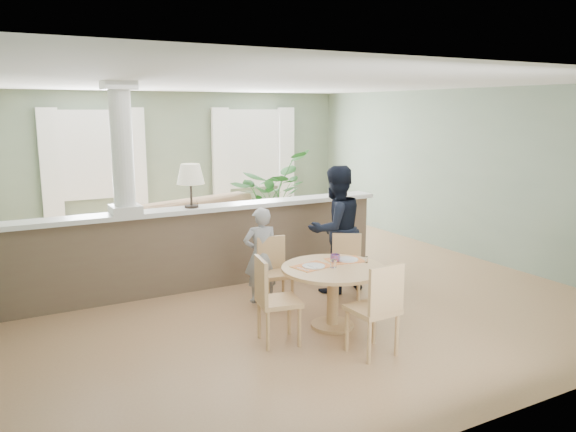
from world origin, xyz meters
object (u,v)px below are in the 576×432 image
chair_side (272,297)px  man_person (335,229)px  child_person (261,255)px  dining_table (333,279)px  chair_near (378,305)px  houseplant (270,197)px  sofa (205,230)px  chair_far_boy (274,268)px  chair_far_man (346,265)px

chair_side → man_person: man_person is taller
chair_side → child_person: 1.28m
child_person → dining_table: bearing=119.5°
chair_near → houseplant: bearing=-107.4°
chair_near → chair_side: bearing=-48.2°
chair_side → houseplant: bearing=-16.0°
sofa → chair_near: bearing=-104.5°
dining_table → chair_far_boy: chair_far_boy is taller
sofa → chair_far_man: 2.92m
houseplant → man_person: size_ratio=0.99×
houseplant → chair_far_boy: bearing=-116.2°
sofa → man_person: size_ratio=1.89×
chair_side → chair_far_boy: bearing=-17.5°
man_person → chair_far_boy: bearing=1.0°
sofa → child_person: (-0.14, -2.33, 0.14)m
chair_far_boy → chair_near: size_ratio=0.89×
houseplant → chair_near: 4.91m
chair_far_man → dining_table: bearing=-99.3°
chair_far_man → chair_near: bearing=-79.2°
houseplant → chair_far_man: size_ratio=1.96×
dining_table → chair_side: (-0.79, -0.08, -0.04)m
houseplant → chair_side: houseplant is taller
chair_near → dining_table: bearing=-95.5°
dining_table → chair_near: size_ratio=1.20×
child_person → houseplant: bearing=-106.5°
sofa → chair_far_man: size_ratio=3.73×
chair_near → chair_side: size_ratio=1.04×
houseplant → child_person: houseplant is taller
sofa → chair_far_man: sofa is taller
houseplant → chair_near: size_ratio=1.76×
dining_table → chair_far_man: bearing=45.9°
sofa → houseplant: 1.52m
man_person → houseplant: bearing=-104.6°
chair_far_boy → chair_near: 1.80m
chair_side → man_person: 1.90m
chair_far_boy → chair_near: bearing=-76.2°
chair_near → chair_far_man: bearing=-116.6°
houseplant → chair_far_boy: 3.31m
child_person → sofa: bearing=-80.9°
chair_far_boy → chair_far_man: (0.86, -0.31, 0.00)m
chair_side → chair_far_man: bearing=-52.3°
chair_far_man → child_person: size_ratio=0.70×
child_person → man_person: 1.07m
dining_table → chair_side: 0.80m
houseplant → dining_table: houseplant is taller
chair_near → man_person: man_person is taller
man_person → sofa: bearing=-74.0°
houseplant → chair_far_boy: size_ratio=1.97×
houseplant → child_person: size_ratio=1.38×
chair_far_man → child_person: 1.07m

